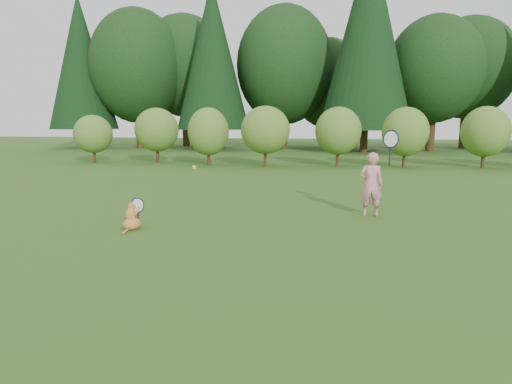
# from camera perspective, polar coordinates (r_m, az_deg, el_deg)

# --- Properties ---
(ground) EXTENTS (100.00, 100.00, 0.00)m
(ground) POSITION_cam_1_polar(r_m,az_deg,el_deg) (7.09, -2.88, -6.55)
(ground) COLOR #265117
(ground) RESTS_ON ground
(shrub_row) EXTENTS (28.00, 3.00, 2.80)m
(shrub_row) POSITION_cam_1_polar(r_m,az_deg,el_deg) (19.70, 6.51, 7.55)
(shrub_row) COLOR #4A6F22
(shrub_row) RESTS_ON ground
(woodland_backdrop) EXTENTS (48.00, 10.00, 15.00)m
(woodland_backdrop) POSITION_cam_1_polar(r_m,az_deg,el_deg) (30.19, 8.48, 19.67)
(woodland_backdrop) COLOR black
(woodland_backdrop) RESTS_ON ground
(child) EXTENTS (0.75, 0.43, 2.00)m
(child) POSITION_cam_1_polar(r_m,az_deg,el_deg) (9.14, 15.17, 1.17)
(child) COLOR pink
(child) RESTS_ON ground
(cat) EXTENTS (0.43, 0.70, 0.70)m
(cat) POSITION_cam_1_polar(r_m,az_deg,el_deg) (8.13, -16.25, -2.98)
(cat) COLOR #B96D23
(cat) RESTS_ON ground
(tennis_ball) EXTENTS (0.07, 0.07, 0.07)m
(tennis_ball) POSITION_cam_1_polar(r_m,az_deg,el_deg) (7.40, -8.26, 3.27)
(tennis_ball) COLOR #CCD118
(tennis_ball) RESTS_ON ground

